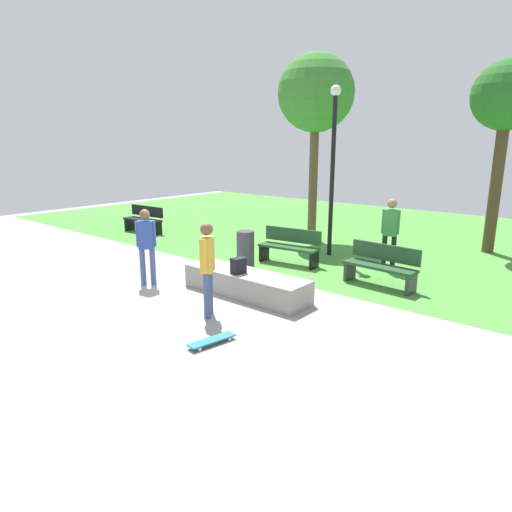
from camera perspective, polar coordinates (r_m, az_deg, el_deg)
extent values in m
plane|color=gray|center=(9.95, -4.20, -3.66)|extent=(28.00, 28.00, 0.00)
cube|color=#478C38|center=(16.06, 14.77, 2.84)|extent=(26.60, 12.95, 0.01)
cube|color=gray|center=(9.19, -1.32, -3.55)|extent=(2.83, 0.79, 0.49)
cube|color=black|center=(9.01, -2.26, -1.23)|extent=(0.24, 0.30, 0.32)
cylinder|color=#3F5184|center=(10.08, -13.01, -1.33)|extent=(0.12, 0.12, 0.82)
cylinder|color=#3F5184|center=(10.12, -14.24, -1.34)|extent=(0.12, 0.12, 0.82)
cube|color=#2D4799|center=(9.94, -13.87, 2.64)|extent=(0.37, 0.36, 0.61)
cylinder|color=#2D4799|center=(9.90, -12.91, 2.80)|extent=(0.09, 0.09, 0.56)
cylinder|color=#2D4799|center=(9.96, -14.84, 2.75)|extent=(0.09, 0.09, 0.56)
sphere|color=brown|center=(9.86, -14.02, 5.18)|extent=(0.22, 0.22, 0.22)
cylinder|color=#3F5184|center=(8.00, -6.28, -5.08)|extent=(0.12, 0.12, 0.83)
cylinder|color=#3F5184|center=(8.20, -5.94, -4.58)|extent=(0.12, 0.12, 0.83)
cube|color=gold|center=(7.89, -6.25, 0.18)|extent=(0.34, 0.38, 0.63)
cylinder|color=gold|center=(7.73, -6.54, 0.05)|extent=(0.09, 0.09, 0.58)
cylinder|color=gold|center=(8.05, -5.98, 0.64)|extent=(0.09, 0.09, 0.58)
sphere|color=brown|center=(7.79, -6.34, 3.43)|extent=(0.23, 0.23, 0.23)
cube|color=teal|center=(7.12, -5.65, -10.61)|extent=(0.34, 0.82, 0.02)
cylinder|color=silver|center=(6.94, -7.20, -11.72)|extent=(0.04, 0.06, 0.06)
cylinder|color=silver|center=(7.06, -7.92, -11.26)|extent=(0.04, 0.06, 0.06)
cylinder|color=silver|center=(7.22, -3.42, -10.53)|extent=(0.04, 0.06, 0.06)
cylinder|color=silver|center=(7.34, -4.18, -10.12)|extent=(0.04, 0.06, 0.06)
cube|color=black|center=(16.07, -14.29, 4.50)|extent=(1.62, 0.51, 0.06)
cube|color=black|center=(16.17, -13.74, 5.59)|extent=(1.60, 0.13, 0.36)
cube|color=black|center=(15.55, -12.53, 3.44)|extent=(0.10, 0.40, 0.45)
cube|color=black|center=(16.69, -15.83, 3.96)|extent=(0.10, 0.40, 0.45)
cube|color=#1E4223|center=(10.03, 15.49, -1.33)|extent=(1.63, 0.56, 0.06)
cube|color=#1E4223|center=(10.15, 16.19, 0.44)|extent=(1.60, 0.18, 0.36)
cube|color=#2D2D33|center=(9.78, 19.18, -3.38)|extent=(0.11, 0.40, 0.45)
cube|color=#2D2D33|center=(10.44, 11.88, -1.78)|extent=(0.11, 0.40, 0.45)
cube|color=#1E4223|center=(11.49, 4.16, 1.12)|extent=(1.64, 0.62, 0.06)
cube|color=#1E4223|center=(11.62, 4.71, 2.67)|extent=(1.60, 0.25, 0.36)
cube|color=black|center=(11.21, 7.43, -0.47)|extent=(0.13, 0.40, 0.45)
cube|color=black|center=(11.90, 1.04, 0.51)|extent=(0.13, 0.40, 0.45)
cylinder|color=#4C3823|center=(14.21, 28.25, 7.79)|extent=(0.31, 0.31, 3.73)
sphere|color=#286623|center=(14.21, 29.44, 17.48)|extent=(1.85, 1.85, 1.85)
cylinder|color=brown|center=(14.53, 7.31, 9.64)|extent=(0.28, 0.28, 3.82)
sphere|color=#387F2D|center=(14.56, 7.65, 19.94)|extent=(2.34, 2.34, 2.34)
cylinder|color=black|center=(12.35, 9.68, 9.71)|extent=(0.12, 0.12, 4.23)
sphere|color=silver|center=(12.38, 10.14, 20.08)|extent=(0.28, 0.28, 0.28)
cylinder|color=#333338|center=(11.19, -1.35, 0.86)|extent=(0.44, 0.44, 0.93)
cylinder|color=black|center=(11.43, 17.09, 0.34)|extent=(0.12, 0.12, 0.86)
cylinder|color=black|center=(11.46, 16.00, 0.46)|extent=(0.12, 0.12, 0.86)
cube|color=#3F8C4C|center=(11.30, 16.81, 4.09)|extent=(0.36, 0.27, 0.64)
cylinder|color=#3F8C4C|center=(11.27, 17.67, 4.13)|extent=(0.09, 0.09, 0.59)
cylinder|color=#3F8C4C|center=(11.32, 15.97, 4.30)|extent=(0.09, 0.09, 0.59)
sphere|color=#9E7556|center=(11.23, 16.98, 6.43)|extent=(0.23, 0.23, 0.23)
cube|color=#4C1E66|center=(11.45, 16.95, 4.37)|extent=(0.29, 0.22, 0.36)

